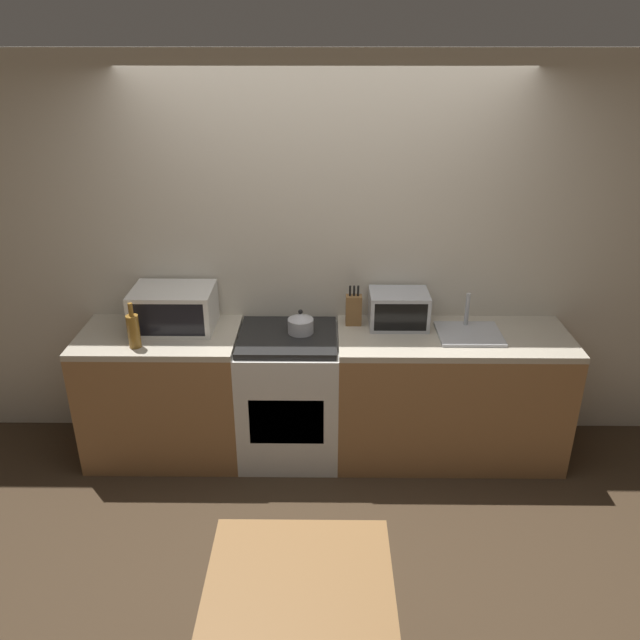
{
  "coord_description": "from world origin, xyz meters",
  "views": [
    {
      "loc": [
        0.01,
        -3.01,
        2.66
      ],
      "look_at": [
        -0.03,
        0.51,
        1.05
      ],
      "focal_mm": 35.0,
      "sensor_mm": 36.0,
      "label": 1
    }
  ],
  "objects_px": {
    "stove_range": "(289,395)",
    "kettle": "(301,323)",
    "dining_table": "(299,611)",
    "toaster_oven": "(399,309)",
    "bottle": "(133,330)",
    "microwave": "(174,309)"
  },
  "relations": [
    {
      "from": "stove_range",
      "to": "kettle",
      "type": "relative_size",
      "value": 5.38
    },
    {
      "from": "kettle",
      "to": "dining_table",
      "type": "height_order",
      "value": "kettle"
    },
    {
      "from": "toaster_oven",
      "to": "stove_range",
      "type": "bearing_deg",
      "value": -168.36
    },
    {
      "from": "kettle",
      "to": "bottle",
      "type": "xyz_separation_m",
      "value": [
        -1.02,
        -0.22,
        0.05
      ]
    },
    {
      "from": "kettle",
      "to": "microwave",
      "type": "relative_size",
      "value": 0.32
    },
    {
      "from": "microwave",
      "to": "stove_range",
      "type": "bearing_deg",
      "value": -7.64
    },
    {
      "from": "toaster_oven",
      "to": "dining_table",
      "type": "relative_size",
      "value": 0.51
    },
    {
      "from": "bottle",
      "to": "dining_table",
      "type": "xyz_separation_m",
      "value": [
        1.08,
        -1.72,
        -0.37
      ]
    },
    {
      "from": "stove_range",
      "to": "dining_table",
      "type": "height_order",
      "value": "stove_range"
    },
    {
      "from": "stove_range",
      "to": "microwave",
      "type": "relative_size",
      "value": 1.72
    },
    {
      "from": "microwave",
      "to": "toaster_oven",
      "type": "xyz_separation_m",
      "value": [
        1.47,
        0.05,
        -0.02
      ]
    },
    {
      "from": "microwave",
      "to": "bottle",
      "type": "relative_size",
      "value": 1.78
    },
    {
      "from": "kettle",
      "to": "microwave",
      "type": "bearing_deg",
      "value": 175.59
    },
    {
      "from": "kettle",
      "to": "microwave",
      "type": "height_order",
      "value": "microwave"
    },
    {
      "from": "kettle",
      "to": "toaster_oven",
      "type": "distance_m",
      "value": 0.65
    },
    {
      "from": "stove_range",
      "to": "bottle",
      "type": "distance_m",
      "value": 1.11
    },
    {
      "from": "kettle",
      "to": "microwave",
      "type": "distance_m",
      "value": 0.84
    },
    {
      "from": "toaster_oven",
      "to": "dining_table",
      "type": "bearing_deg",
      "value": -105.76
    },
    {
      "from": "bottle",
      "to": "toaster_oven",
      "type": "relative_size",
      "value": 0.76
    },
    {
      "from": "microwave",
      "to": "bottle",
      "type": "bearing_deg",
      "value": -123.86
    },
    {
      "from": "toaster_oven",
      "to": "dining_table",
      "type": "xyz_separation_m",
      "value": [
        -0.58,
        -2.05,
        -0.38
      ]
    },
    {
      "from": "microwave",
      "to": "dining_table",
      "type": "bearing_deg",
      "value": -65.91
    }
  ]
}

